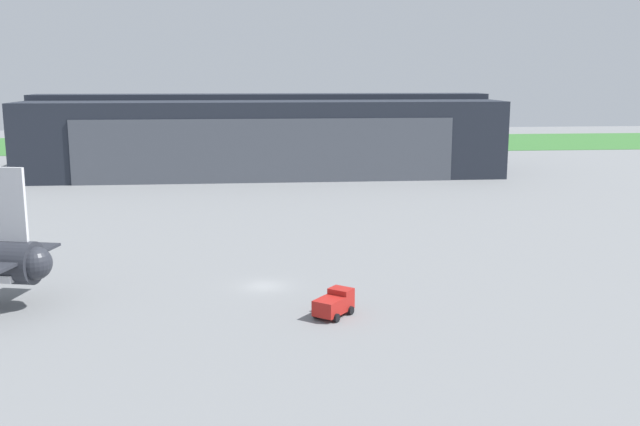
% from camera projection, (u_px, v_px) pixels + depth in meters
% --- Properties ---
extents(ground_plane, '(440.00, 440.00, 0.00)m').
position_uv_depth(ground_plane, '(264.00, 286.00, 76.15)').
color(ground_plane, slate).
extents(grass_field_strip, '(440.00, 56.00, 0.08)m').
position_uv_depth(grass_field_strip, '(255.00, 144.00, 229.26)').
color(grass_field_strip, '#377132').
rests_on(grass_field_strip, ground_plane).
extents(maintenance_hangar, '(101.36, 37.52, 17.41)m').
position_uv_depth(maintenance_hangar, '(263.00, 135.00, 164.48)').
color(maintenance_hangar, '#232833').
rests_on(maintenance_hangar, ground_plane).
extents(pushback_tractor, '(4.22, 4.56, 2.33)m').
position_uv_depth(pushback_tractor, '(334.00, 303.00, 66.64)').
color(pushback_tractor, '#AD1E19').
rests_on(pushback_tractor, ground_plane).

